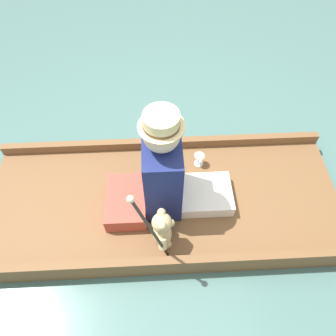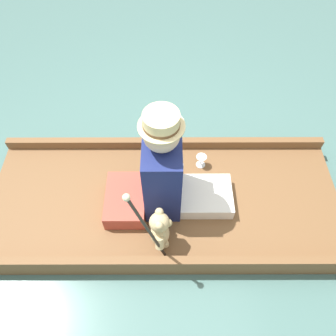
{
  "view_description": "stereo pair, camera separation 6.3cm",
  "coord_description": "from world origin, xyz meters",
  "px_view_note": "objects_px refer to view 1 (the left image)",
  "views": [
    {
      "loc": [
        1.32,
        -0.04,
        2.41
      ],
      "look_at": [
        0.01,
        0.03,
        0.57
      ],
      "focal_mm": 35.0,
      "sensor_mm": 36.0,
      "label": 1
    },
    {
      "loc": [
        1.32,
        0.02,
        2.41
      ],
      "look_at": [
        0.01,
        0.03,
        0.57
      ],
      "focal_mm": 35.0,
      "sensor_mm": 36.0,
      "label": 2
    }
  ],
  "objects_px": {
    "teddy_bear": "(163,230)",
    "walking_cane": "(148,226)",
    "wine_glass": "(199,158)",
    "seated_person": "(170,173)"
  },
  "relations": [
    {
      "from": "wine_glass",
      "to": "walking_cane",
      "type": "distance_m",
      "value": 0.99
    },
    {
      "from": "teddy_bear",
      "to": "wine_glass",
      "type": "xyz_separation_m",
      "value": [
        -0.69,
        0.34,
        -0.09
      ]
    },
    {
      "from": "seated_person",
      "to": "walking_cane",
      "type": "distance_m",
      "value": 0.49
    },
    {
      "from": "wine_glass",
      "to": "seated_person",
      "type": "bearing_deg",
      "value": -37.91
    },
    {
      "from": "seated_person",
      "to": "teddy_bear",
      "type": "xyz_separation_m",
      "value": [
        0.34,
        -0.07,
        -0.2
      ]
    },
    {
      "from": "teddy_bear",
      "to": "walking_cane",
      "type": "height_order",
      "value": "walking_cane"
    },
    {
      "from": "teddy_bear",
      "to": "wine_glass",
      "type": "relative_size",
      "value": 3.36
    },
    {
      "from": "teddy_bear",
      "to": "seated_person",
      "type": "bearing_deg",
      "value": 168.85
    },
    {
      "from": "seated_person",
      "to": "wine_glass",
      "type": "height_order",
      "value": "seated_person"
    },
    {
      "from": "walking_cane",
      "to": "teddy_bear",
      "type": "bearing_deg",
      "value": 142.58
    }
  ]
}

